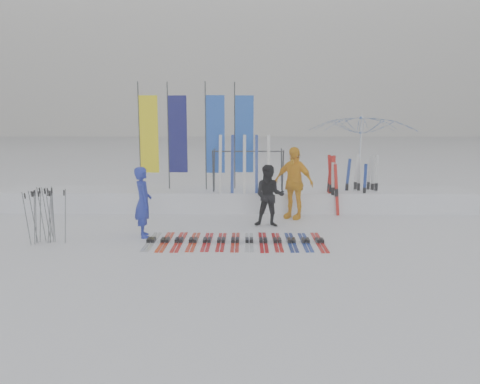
{
  "coord_description": "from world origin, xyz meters",
  "views": [
    {
      "loc": [
        0.33,
        -9.36,
        2.75
      ],
      "look_at": [
        0.2,
        1.6,
        1.0
      ],
      "focal_mm": 35.0,
      "sensor_mm": 36.0,
      "label": 1
    }
  ],
  "objects_px": {
    "person_black": "(269,196)",
    "ski_row": "(235,241)",
    "person_blue": "(143,202)",
    "ski_rack": "(248,165)",
    "person_yellow": "(293,183)",
    "tent_canopy": "(362,160)"
  },
  "relations": [
    {
      "from": "person_blue",
      "to": "ski_rack",
      "type": "bearing_deg",
      "value": -57.76
    },
    {
      "from": "ski_rack",
      "to": "person_yellow",
      "type": "bearing_deg",
      "value": -35.45
    },
    {
      "from": "person_black",
      "to": "tent_canopy",
      "type": "distance_m",
      "value": 3.98
    },
    {
      "from": "person_blue",
      "to": "person_black",
      "type": "distance_m",
      "value": 3.17
    },
    {
      "from": "person_blue",
      "to": "ski_rack",
      "type": "relative_size",
      "value": 0.8
    },
    {
      "from": "person_black",
      "to": "person_yellow",
      "type": "xyz_separation_m",
      "value": [
        0.71,
        0.99,
        0.2
      ]
    },
    {
      "from": "person_yellow",
      "to": "tent_canopy",
      "type": "height_order",
      "value": "tent_canopy"
    },
    {
      "from": "person_blue",
      "to": "person_yellow",
      "type": "relative_size",
      "value": 0.83
    },
    {
      "from": "person_black",
      "to": "ski_rack",
      "type": "height_order",
      "value": "ski_rack"
    },
    {
      "from": "person_black",
      "to": "tent_canopy",
      "type": "height_order",
      "value": "tent_canopy"
    },
    {
      "from": "person_blue",
      "to": "tent_canopy",
      "type": "distance_m",
      "value": 7.0
    },
    {
      "from": "ski_row",
      "to": "person_yellow",
      "type": "bearing_deg",
      "value": 58.95
    },
    {
      "from": "person_blue",
      "to": "ski_rack",
      "type": "xyz_separation_m",
      "value": [
        2.43,
        2.97,
        0.56
      ]
    },
    {
      "from": "person_blue",
      "to": "ski_row",
      "type": "relative_size",
      "value": 0.42
    },
    {
      "from": "tent_canopy",
      "to": "ski_rack",
      "type": "height_order",
      "value": "tent_canopy"
    },
    {
      "from": "person_yellow",
      "to": "ski_rack",
      "type": "xyz_separation_m",
      "value": [
        -1.24,
        0.89,
        0.4
      ]
    },
    {
      "from": "person_black",
      "to": "tent_canopy",
      "type": "bearing_deg",
      "value": 48.01
    },
    {
      "from": "person_black",
      "to": "ski_row",
      "type": "relative_size",
      "value": 0.4
    },
    {
      "from": "person_blue",
      "to": "person_black",
      "type": "height_order",
      "value": "person_blue"
    },
    {
      "from": "person_yellow",
      "to": "person_blue",
      "type": "bearing_deg",
      "value": -117.0
    },
    {
      "from": "person_black",
      "to": "ski_rack",
      "type": "distance_m",
      "value": 2.04
    },
    {
      "from": "person_black",
      "to": "person_yellow",
      "type": "relative_size",
      "value": 0.8
    }
  ]
}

